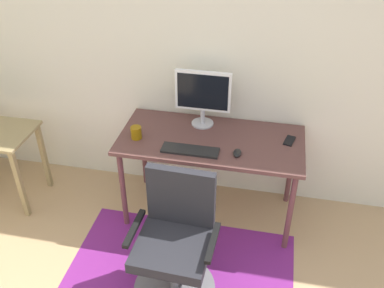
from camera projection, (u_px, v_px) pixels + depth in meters
The scene contains 9 objects.
wall_back at pixel (231, 54), 3.35m from camera, with size 6.00×0.10×2.60m, color beige.
area_rug at pixel (178, 279), 3.14m from camera, with size 1.67×1.22×0.01m, color #752276.
desk at pixel (211, 147), 3.37m from camera, with size 1.44×0.69×0.76m.
monitor at pixel (203, 94), 3.36m from camera, with size 0.44×0.18×0.47m.
keyboard at pixel (190, 150), 3.18m from camera, with size 0.43×0.13×0.02m, color black.
computer_mouse at pixel (237, 153), 3.14m from camera, with size 0.06×0.10×0.03m, color black.
coffee_cup at pixel (136, 133), 3.31m from camera, with size 0.08×0.08×0.10m, color #875E0A.
cell_phone at pixel (289, 141), 3.29m from camera, with size 0.07×0.14×0.01m, color black.
office_chair at pixel (176, 250), 2.90m from camera, with size 0.58×0.58×0.93m.
Camera 1 is at (0.34, -0.97, 2.59)m, focal length 39.99 mm.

